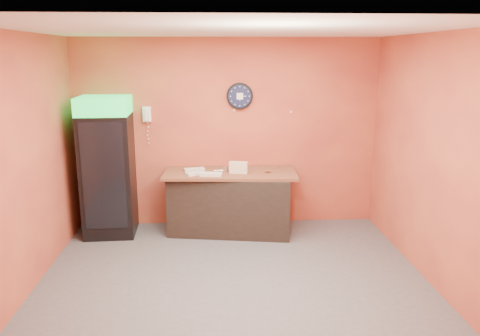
{
  "coord_description": "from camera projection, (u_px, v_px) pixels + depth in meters",
  "views": [
    {
      "loc": [
        -0.21,
        -4.93,
        2.56
      ],
      "look_at": [
        0.11,
        0.6,
        1.21
      ],
      "focal_mm": 35.0,
      "sensor_mm": 36.0,
      "label": 1
    }
  ],
  "objects": [
    {
      "name": "wall_clock",
      "position": [
        240.0,
        96.0,
        6.85
      ],
      "size": [
        0.39,
        0.06,
        0.39
      ],
      "color": "black",
      "rests_on": "back_wall"
    },
    {
      "name": "kitchen_tool",
      "position": [
        226.0,
        169.0,
        6.76
      ],
      "size": [
        0.07,
        0.07,
        0.07
      ],
      "primitive_type": "cylinder",
      "color": "silver",
      "rests_on": "butcher_paper"
    },
    {
      "name": "wrapped_sandwich_mid",
      "position": [
        211.0,
        174.0,
        6.51
      ],
      "size": [
        0.32,
        0.16,
        0.04
      ],
      "primitive_type": "cube",
      "rotation": [
        0.0,
        0.0,
        -0.13
      ],
      "color": "silver",
      "rests_on": "butcher_paper"
    },
    {
      "name": "sub_roll_stack",
      "position": [
        239.0,
        168.0,
        6.64
      ],
      "size": [
        0.27,
        0.15,
        0.16
      ],
      "rotation": [
        0.0,
        0.0,
        -0.25
      ],
      "color": "beige",
      "rests_on": "butcher_paper"
    },
    {
      "name": "ceiling",
      "position": [
        233.0,
        30.0,
        4.73
      ],
      "size": [
        4.5,
        4.0,
        0.02
      ],
      "primitive_type": "cube",
      "color": "white",
      "rests_on": "back_wall"
    },
    {
      "name": "floor",
      "position": [
        234.0,
        282.0,
        5.4
      ],
      "size": [
        4.5,
        4.5,
        0.0
      ],
      "primitive_type": "plane",
      "color": "#47474C",
      "rests_on": "ground"
    },
    {
      "name": "wrapped_sandwich_left",
      "position": [
        195.0,
        174.0,
        6.56
      ],
      "size": [
        0.26,
        0.21,
        0.04
      ],
      "primitive_type": "cube",
      "rotation": [
        0.0,
        0.0,
        0.53
      ],
      "color": "silver",
      "rests_on": "butcher_paper"
    },
    {
      "name": "wrapped_sandwich_right",
      "position": [
        194.0,
        170.0,
        6.77
      ],
      "size": [
        0.31,
        0.18,
        0.04
      ],
      "primitive_type": "cube",
      "rotation": [
        0.0,
        0.0,
        0.24
      ],
      "color": "silver",
      "rests_on": "butcher_paper"
    },
    {
      "name": "prep_counter",
      "position": [
        230.0,
        203.0,
        6.86
      ],
      "size": [
        1.84,
        1.04,
        0.87
      ],
      "primitive_type": "cube",
      "rotation": [
        0.0,
        0.0,
        -0.16
      ],
      "color": "black",
      "rests_on": "floor"
    },
    {
      "name": "wall_phone",
      "position": [
        147.0,
        114.0,
        6.81
      ],
      "size": [
        0.12,
        0.1,
        0.22
      ],
      "color": "white",
      "rests_on": "back_wall"
    },
    {
      "name": "back_wall",
      "position": [
        227.0,
        134.0,
        7.0
      ],
      "size": [
        4.5,
        0.02,
        2.8
      ],
      "primitive_type": "cube",
      "color": "#CA6039",
      "rests_on": "floor"
    },
    {
      "name": "beverage_cooler",
      "position": [
        107.0,
        169.0,
        6.63
      ],
      "size": [
        0.72,
        0.74,
        1.99
      ],
      "rotation": [
        0.0,
        0.0,
        0.04
      ],
      "color": "black",
      "rests_on": "floor"
    },
    {
      "name": "left_wall",
      "position": [
        21.0,
        167.0,
        4.94
      ],
      "size": [
        0.02,
        4.0,
        2.8
      ],
      "primitive_type": "cube",
      "color": "#CA6039",
      "rests_on": "floor"
    },
    {
      "name": "butcher_paper",
      "position": [
        230.0,
        173.0,
        6.75
      ],
      "size": [
        1.95,
        0.94,
        0.04
      ],
      "primitive_type": "cube",
      "rotation": [
        0.0,
        0.0,
        -0.07
      ],
      "color": "brown",
      "rests_on": "prep_counter"
    },
    {
      "name": "right_wall",
      "position": [
        435.0,
        161.0,
        5.19
      ],
      "size": [
        0.02,
        4.0,
        2.8
      ],
      "primitive_type": "cube",
      "color": "#CA6039",
      "rests_on": "floor"
    }
  ]
}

